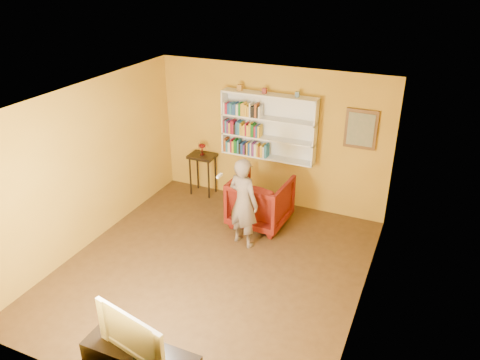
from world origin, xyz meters
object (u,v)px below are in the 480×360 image
(bookshelf, at_px, (269,126))
(armchair, at_px, (260,201))
(person, at_px, (243,203))
(television, at_px, (137,330))
(ruby_lustre, at_px, (202,147))
(console_table, at_px, (202,162))

(bookshelf, xyz_separation_m, armchair, (0.16, -0.81, -1.14))
(person, height_order, television, person)
(armchair, distance_m, television, 3.86)
(armchair, height_order, person, person)
(ruby_lustre, bearing_deg, console_table, -63.43)
(armchair, relative_size, person, 0.64)
(bookshelf, bearing_deg, television, -87.07)
(person, bearing_deg, armchair, -73.61)
(bookshelf, bearing_deg, ruby_lustre, -173.27)
(console_table, xyz_separation_m, person, (1.50, -1.39, 0.08))
(console_table, relative_size, person, 0.54)
(armchair, xyz_separation_m, person, (-0.01, -0.74, 0.33))
(armchair, bearing_deg, television, 94.14)
(console_table, height_order, ruby_lustre, ruby_lustre)
(ruby_lustre, height_order, armchair, ruby_lustre)
(person, relative_size, television, 1.58)
(armchair, bearing_deg, person, 92.03)
(console_table, xyz_separation_m, armchair, (1.51, -0.65, -0.25))
(armchair, bearing_deg, ruby_lustre, -20.25)
(bookshelf, xyz_separation_m, television, (0.24, -4.66, -0.82))
(console_table, distance_m, ruby_lustre, 0.32)
(bookshelf, distance_m, console_table, 1.63)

